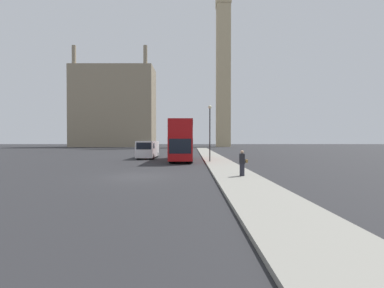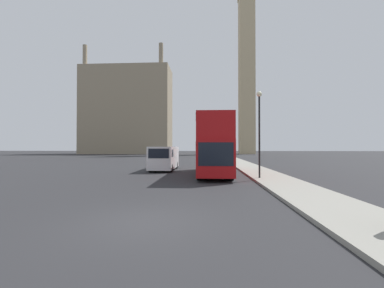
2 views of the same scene
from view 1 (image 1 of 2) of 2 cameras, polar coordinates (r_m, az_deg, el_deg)
The scene contains 8 objects.
ground_plane at distance 17.32m, azimuth -12.28°, elevation -7.07°, with size 300.00×300.00×0.00m, color #28282B.
sidewalk_strip at distance 17.16m, azimuth 9.45°, elevation -6.88°, with size 2.91×120.00×0.15m.
clock_tower at distance 102.53m, azimuth 6.84°, elevation 20.44°, with size 5.42×5.59×71.96m.
building_block_distant at distance 101.03m, azimuth -17.04°, elevation 7.80°, with size 29.71×11.86×35.90m.
red_double_decker_bus at distance 30.21m, azimuth -2.33°, elevation 1.10°, with size 2.51×10.36×4.55m.
white_van at distance 34.53m, azimuth -9.90°, elevation -1.10°, with size 2.15×6.14×2.28m.
pedestrian at distance 16.35m, azimuth 10.98°, elevation -4.19°, with size 0.51×0.35×1.60m.
street_lamp at distance 27.07m, azimuth 3.86°, elevation 4.29°, with size 0.36×0.36×5.91m.
Camera 1 is at (3.62, -16.77, 2.36)m, focal length 24.00 mm.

